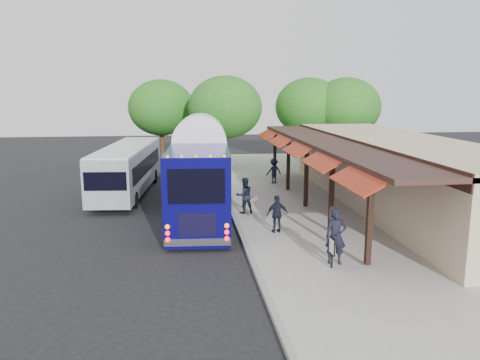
{
  "coord_description": "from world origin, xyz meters",
  "views": [
    {
      "loc": [
        -2.27,
        -18.21,
        5.96
      ],
      "look_at": [
        0.37,
        3.19,
        1.8
      ],
      "focal_mm": 35.0,
      "sensor_mm": 36.0,
      "label": 1
    }
  ],
  "objects_px": {
    "city_bus": "(128,167)",
    "ped_d": "(274,171)",
    "coach_bus": "(200,171)",
    "sign_board": "(332,248)",
    "ped_a": "(336,236)",
    "ped_b": "(244,195)",
    "ped_c": "(277,214)"
  },
  "relations": [
    {
      "from": "city_bus",
      "to": "ped_a",
      "type": "distance_m",
      "value": 15.27
    },
    {
      "from": "ped_b",
      "to": "ped_a",
      "type": "bearing_deg",
      "value": 94.53
    },
    {
      "from": "ped_b",
      "to": "sign_board",
      "type": "distance_m",
      "value": 7.64
    },
    {
      "from": "city_bus",
      "to": "ped_d",
      "type": "relative_size",
      "value": 6.71
    },
    {
      "from": "ped_a",
      "to": "ped_c",
      "type": "relative_size",
      "value": 1.22
    },
    {
      "from": "ped_a",
      "to": "ped_d",
      "type": "distance_m",
      "value": 13.98
    },
    {
      "from": "ped_a",
      "to": "ped_b",
      "type": "bearing_deg",
      "value": 117.2
    },
    {
      "from": "city_bus",
      "to": "ped_b",
      "type": "relative_size",
      "value": 6.11
    },
    {
      "from": "ped_a",
      "to": "coach_bus",
      "type": "bearing_deg",
      "value": 127.85
    },
    {
      "from": "sign_board",
      "to": "ped_c",
      "type": "bearing_deg",
      "value": 102.74
    },
    {
      "from": "coach_bus",
      "to": "ped_b",
      "type": "bearing_deg",
      "value": -21.95
    },
    {
      "from": "city_bus",
      "to": "ped_d",
      "type": "bearing_deg",
      "value": 12.61
    },
    {
      "from": "sign_board",
      "to": "ped_a",
      "type": "bearing_deg",
      "value": 57.59
    },
    {
      "from": "ped_b",
      "to": "ped_d",
      "type": "height_order",
      "value": "ped_b"
    },
    {
      "from": "ped_c",
      "to": "sign_board",
      "type": "distance_m",
      "value": 4.25
    },
    {
      "from": "ped_b",
      "to": "sign_board",
      "type": "xyz_separation_m",
      "value": [
        1.93,
        -7.39,
        -0.15
      ]
    },
    {
      "from": "coach_bus",
      "to": "city_bus",
      "type": "bearing_deg",
      "value": 132.97
    },
    {
      "from": "city_bus",
      "to": "ped_d",
      "type": "xyz_separation_m",
      "value": [
        8.87,
        1.13,
        -0.61
      ]
    },
    {
      "from": "coach_bus",
      "to": "ped_a",
      "type": "xyz_separation_m",
      "value": [
        4.23,
        -7.95,
        -0.95
      ]
    },
    {
      "from": "coach_bus",
      "to": "ped_d",
      "type": "relative_size",
      "value": 7.69
    },
    {
      "from": "coach_bus",
      "to": "ped_b",
      "type": "xyz_separation_m",
      "value": [
        2.05,
        -0.98,
        -1.05
      ]
    },
    {
      "from": "ped_a",
      "to": "ped_d",
      "type": "relative_size",
      "value": 1.22
    },
    {
      "from": "ped_d",
      "to": "sign_board",
      "type": "distance_m",
      "value": 14.4
    },
    {
      "from": "coach_bus",
      "to": "sign_board",
      "type": "relative_size",
      "value": 11.49
    },
    {
      "from": "city_bus",
      "to": "ped_c",
      "type": "relative_size",
      "value": 6.72
    },
    {
      "from": "ped_a",
      "to": "sign_board",
      "type": "distance_m",
      "value": 0.54
    },
    {
      "from": "coach_bus",
      "to": "ped_d",
      "type": "distance_m",
      "value": 7.81
    },
    {
      "from": "city_bus",
      "to": "ped_a",
      "type": "xyz_separation_m",
      "value": [
        8.26,
        -12.84,
        -0.43
      ]
    },
    {
      "from": "coach_bus",
      "to": "sign_board",
      "type": "distance_m",
      "value": 9.34
    },
    {
      "from": "city_bus",
      "to": "sign_board",
      "type": "bearing_deg",
      "value": -53.52
    },
    {
      "from": "ped_d",
      "to": "sign_board",
      "type": "bearing_deg",
      "value": 71.95
    },
    {
      "from": "ped_b",
      "to": "sign_board",
      "type": "height_order",
      "value": "ped_b"
    }
  ]
}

